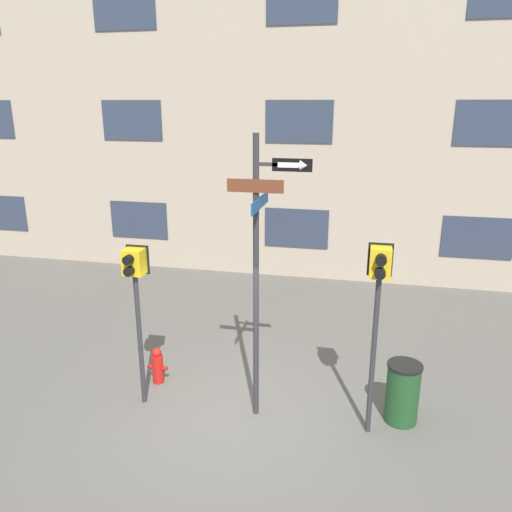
# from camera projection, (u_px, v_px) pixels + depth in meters

# --- Properties ---
(ground_plane) EXTENTS (60.00, 60.00, 0.00)m
(ground_plane) POSITION_uv_depth(u_px,v_px,m) (233.00, 419.00, 8.00)
(ground_plane) COLOR #595651
(building_facade) EXTENTS (24.00, 0.63, 11.65)m
(building_facade) POSITION_uv_depth(u_px,v_px,m) (302.00, 64.00, 13.10)
(building_facade) COLOR tan
(building_facade) RESTS_ON ground_plane
(street_sign_pole) EXTENTS (1.20, 1.08, 4.46)m
(street_sign_pole) POSITION_uv_depth(u_px,v_px,m) (260.00, 260.00, 7.37)
(street_sign_pole) COLOR #2D2D33
(street_sign_pole) RESTS_ON ground_plane
(pedestrian_signal_left) EXTENTS (0.37, 0.40, 2.72)m
(pedestrian_signal_left) POSITION_uv_depth(u_px,v_px,m) (135.00, 283.00, 7.83)
(pedestrian_signal_left) COLOR #2D2D33
(pedestrian_signal_left) RESTS_ON ground_plane
(pedestrian_signal_right) EXTENTS (0.35, 0.40, 2.98)m
(pedestrian_signal_right) POSITION_uv_depth(u_px,v_px,m) (378.00, 291.00, 7.02)
(pedestrian_signal_right) COLOR #2D2D33
(pedestrian_signal_right) RESTS_ON ground_plane
(fire_hydrant) EXTENTS (0.36, 0.20, 0.68)m
(fire_hydrant) POSITION_uv_depth(u_px,v_px,m) (158.00, 366.00, 8.96)
(fire_hydrant) COLOR red
(fire_hydrant) RESTS_ON ground_plane
(trash_bin) EXTENTS (0.54, 0.54, 1.00)m
(trash_bin) POSITION_uv_depth(u_px,v_px,m) (402.00, 393.00, 7.82)
(trash_bin) COLOR #1E4723
(trash_bin) RESTS_ON ground_plane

